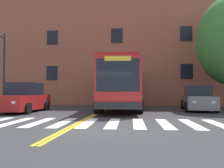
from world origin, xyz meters
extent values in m
plane|color=#303033|center=(0.00, 0.00, 0.00)|extent=(120.00, 120.00, 0.00)
cube|color=white|center=(-4.04, 1.57, 0.00)|extent=(0.56, 2.97, 0.01)
cube|color=white|center=(-2.99, 1.60, 0.00)|extent=(0.56, 2.97, 0.01)
cube|color=white|center=(-1.94, 1.64, 0.00)|extent=(0.56, 2.97, 0.01)
cube|color=white|center=(-0.89, 1.67, 0.00)|extent=(0.56, 2.97, 0.01)
cube|color=white|center=(0.15, 1.71, 0.00)|extent=(0.56, 2.97, 0.01)
cube|color=white|center=(1.20, 1.74, 0.00)|extent=(0.56, 2.97, 0.01)
cube|color=white|center=(2.25, 1.78, 0.00)|extent=(0.56, 2.97, 0.01)
cube|color=white|center=(3.30, 1.81, 0.00)|extent=(0.56, 2.97, 0.01)
cube|color=white|center=(4.35, 1.85, 0.00)|extent=(0.56, 2.97, 0.01)
cube|color=gold|center=(-1.34, 15.69, 0.00)|extent=(0.12, 36.00, 0.01)
cube|color=gold|center=(-1.18, 15.69, 0.00)|extent=(0.12, 36.00, 0.01)
cube|color=#B22323|center=(-0.23, 8.94, 1.81)|extent=(3.24, 10.73, 2.79)
cube|color=black|center=(0.99, 9.03, 2.09)|extent=(0.77, 9.70, 1.00)
cube|color=black|center=(-1.46, 8.85, 2.09)|extent=(0.77, 9.70, 1.00)
cube|color=black|center=(0.17, 3.66, 2.14)|extent=(2.19, 0.19, 1.67)
cube|color=yellow|center=(0.17, 3.66, 2.98)|extent=(1.34, 0.13, 0.24)
cube|color=#232326|center=(0.17, 3.63, 0.59)|extent=(2.39, 0.28, 0.36)
cube|color=maroon|center=(-0.23, 8.94, 3.28)|extent=(3.06, 10.29, 0.16)
cylinder|color=black|center=(1.18, 5.76, 0.53)|extent=(0.64, 1.09, 1.05)
cylinder|color=black|center=(-1.14, 5.58, 0.53)|extent=(0.64, 1.09, 1.05)
cylinder|color=black|center=(0.74, 11.40, 0.53)|extent=(0.64, 1.09, 1.05)
cylinder|color=black|center=(-1.57, 11.22, 0.53)|extent=(0.64, 1.09, 1.05)
cylinder|color=black|center=(0.66, 12.50, 0.53)|extent=(0.64, 1.09, 1.05)
cylinder|color=black|center=(-1.66, 12.32, 0.53)|extent=(0.64, 1.09, 1.05)
cube|color=#AD1E1E|center=(-6.09, 5.95, 0.62)|extent=(1.94, 4.32, 0.89)
cube|color=black|center=(-6.09, 6.08, 1.47)|extent=(1.71, 2.09, 0.80)
cube|color=white|center=(-5.49, 3.79, 0.71)|extent=(0.20, 0.04, 0.14)
cylinder|color=black|center=(-5.11, 4.64, 0.33)|extent=(0.23, 0.66, 0.66)
cylinder|color=black|center=(-5.16, 7.30, 0.33)|extent=(0.23, 0.66, 0.66)
cylinder|color=black|center=(-7.07, 7.26, 0.33)|extent=(0.23, 0.66, 0.66)
cube|color=slate|center=(5.30, 8.45, 0.59)|extent=(2.28, 4.78, 0.82)
cube|color=black|center=(5.32, 8.59, 1.35)|extent=(1.83, 2.38, 0.70)
cube|color=white|center=(5.56, 6.08, 0.68)|extent=(0.20, 0.06, 0.14)
cube|color=white|center=(4.51, 6.20, 0.68)|extent=(0.20, 0.06, 0.14)
cylinder|color=black|center=(6.04, 6.93, 0.33)|extent=(0.29, 0.68, 0.66)
cylinder|color=black|center=(4.24, 7.14, 0.33)|extent=(0.29, 0.68, 0.66)
cylinder|color=black|center=(6.36, 9.77, 0.33)|extent=(0.29, 0.68, 0.66)
cylinder|color=black|center=(4.56, 9.98, 0.33)|extent=(0.29, 0.68, 0.66)
cube|color=#B7BABF|center=(1.24, 17.07, 0.63)|extent=(1.79, 4.63, 0.89)
cube|color=black|center=(1.24, 17.21, 1.46)|extent=(1.61, 2.22, 0.78)
cube|color=white|center=(1.78, 14.74, 0.72)|extent=(0.20, 0.04, 0.14)
cube|color=white|center=(0.71, 14.74, 0.72)|extent=(0.20, 0.04, 0.14)
cylinder|color=black|center=(2.15, 15.64, 0.33)|extent=(0.22, 0.66, 0.66)
cylinder|color=black|center=(0.33, 15.63, 0.33)|extent=(0.22, 0.66, 0.66)
cylinder|color=black|center=(2.15, 18.51, 0.33)|extent=(0.22, 0.66, 0.66)
cylinder|color=black|center=(0.32, 18.50, 0.33)|extent=(0.22, 0.66, 0.66)
cylinder|color=#28282D|center=(-8.97, 8.22, 2.88)|extent=(0.16, 0.16, 5.76)
cube|color=#9E5642|center=(-0.83, 18.53, 6.37)|extent=(32.61, 9.81, 12.73)
cube|color=black|center=(-7.35, 13.60, 3.18)|extent=(1.10, 0.06, 1.40)
cube|color=black|center=(-0.83, 13.60, 3.18)|extent=(1.10, 0.06, 1.40)
cube|color=black|center=(5.69, 13.60, 3.18)|extent=(1.10, 0.06, 1.40)
cube|color=black|center=(-7.35, 13.60, 6.75)|extent=(1.10, 0.06, 1.40)
cube|color=black|center=(-0.83, 13.60, 6.75)|extent=(1.10, 0.06, 1.40)
cube|color=black|center=(5.69, 13.60, 6.75)|extent=(1.10, 0.06, 1.40)
camera|label=1|loc=(1.17, -7.27, 1.29)|focal=35.00mm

